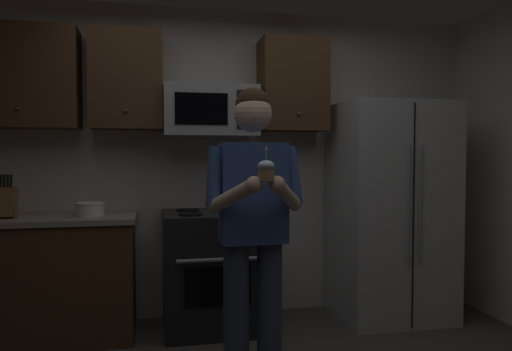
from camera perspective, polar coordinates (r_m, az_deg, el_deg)
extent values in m
cube|color=beige|center=(4.23, -3.75, 1.47)|extent=(4.40, 0.10, 2.60)
cube|color=black|center=(3.93, -5.08, -10.96)|extent=(0.76, 0.66, 0.92)
cube|color=black|center=(3.62, -4.42, -12.80)|extent=(0.48, 0.01, 0.28)
cylinder|color=#99999E|center=(3.55, -4.38, -9.78)|extent=(0.60, 0.03, 0.03)
cylinder|color=black|center=(3.70, -7.63, -4.50)|extent=(0.18, 0.18, 0.01)
cylinder|color=black|center=(3.74, -2.10, -4.39)|extent=(0.18, 0.18, 0.01)
cylinder|color=black|center=(3.97, -7.94, -4.01)|extent=(0.18, 0.18, 0.01)
cylinder|color=black|center=(4.01, -2.79, -3.93)|extent=(0.18, 0.18, 0.01)
cube|color=#9EA0A5|center=(3.96, -5.36, 7.48)|extent=(0.74, 0.40, 0.40)
cube|color=black|center=(3.75, -6.38, 7.77)|extent=(0.40, 0.01, 0.24)
cube|color=black|center=(3.80, -1.07, 7.71)|extent=(0.16, 0.01, 0.30)
cube|color=#B7BABF|center=(4.26, 15.45, -3.99)|extent=(0.90, 0.72, 1.80)
cylinder|color=gray|center=(3.90, 17.36, -3.13)|extent=(0.02, 0.02, 0.90)
cylinder|color=gray|center=(3.95, 18.62, -3.07)|extent=(0.02, 0.02, 0.90)
cube|color=black|center=(3.95, 17.90, -4.53)|extent=(0.01, 0.01, 1.74)
cube|color=#4C301C|center=(4.12, -25.53, 10.28)|extent=(0.80, 0.34, 0.76)
sphere|color=brown|center=(3.92, -26.08, 7.01)|extent=(0.03, 0.03, 0.03)
cube|color=#4C301C|center=(4.02, -14.88, 10.65)|extent=(0.55, 0.34, 0.76)
sphere|color=brown|center=(3.81, -14.97, 7.31)|extent=(0.03, 0.03, 0.03)
cube|color=#4C301C|center=(4.17, 4.29, 10.41)|extent=(0.55, 0.34, 0.76)
sphere|color=brown|center=(3.98, 5.01, 7.18)|extent=(0.03, 0.03, 0.03)
cube|color=#4C301C|center=(4.02, -24.22, -11.17)|extent=(1.40, 0.62, 0.88)
cube|color=gray|center=(3.94, -24.34, -4.65)|extent=(1.44, 0.66, 0.04)
cube|color=brown|center=(3.92, -27.34, -2.82)|extent=(0.16, 0.15, 0.24)
cylinder|color=black|center=(3.90, -27.62, -0.57)|extent=(0.02, 0.04, 0.09)
cylinder|color=black|center=(3.89, -27.31, -0.57)|extent=(0.02, 0.04, 0.09)
cylinder|color=black|center=(3.89, -27.00, -0.57)|extent=(0.02, 0.04, 0.09)
cylinder|color=black|center=(3.88, -26.68, -0.57)|extent=(0.02, 0.04, 0.09)
cylinder|color=white|center=(3.82, -18.78, -3.78)|extent=(0.20, 0.20, 0.09)
torus|color=white|center=(3.82, -18.79, -3.10)|extent=(0.21, 0.21, 0.01)
cylinder|color=#383F59|center=(2.97, -2.32, -16.05)|extent=(0.15, 0.15, 0.86)
cylinder|color=#383F59|center=(3.01, 1.59, -15.80)|extent=(0.15, 0.15, 0.86)
cube|color=#334C8C|center=(2.84, -0.36, -2.02)|extent=(0.38, 0.22, 0.58)
sphere|color=beige|center=(2.84, -0.36, 7.27)|extent=(0.22, 0.22, 0.22)
sphere|color=#382314|center=(2.86, -0.40, 8.25)|extent=(0.20, 0.20, 0.20)
cylinder|color=#334C8C|center=(2.77, -4.80, -0.17)|extent=(0.15, 0.18, 0.35)
cylinder|color=beige|center=(2.63, -2.73, -2.42)|extent=(0.26, 0.33, 0.21)
sphere|color=beige|center=(2.51, -0.22, -1.07)|extent=(0.09, 0.09, 0.09)
cylinder|color=#334C8C|center=(2.86, 4.18, -0.09)|extent=(0.15, 0.18, 0.35)
cylinder|color=beige|center=(2.69, 3.59, -2.30)|extent=(0.26, 0.33, 0.21)
sphere|color=beige|center=(2.54, 2.43, -1.04)|extent=(0.09, 0.09, 0.09)
cylinder|color=#A87F56|center=(2.50, 1.21, 0.00)|extent=(0.08, 0.08, 0.06)
ellipsoid|color=silver|center=(2.50, 1.21, 1.14)|extent=(0.09, 0.09, 0.06)
cylinder|color=#4CBF66|center=(2.50, 1.22, 2.22)|extent=(0.01, 0.01, 0.06)
ellipsoid|color=#FFD159|center=(2.50, 1.22, 3.08)|extent=(0.01, 0.01, 0.02)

